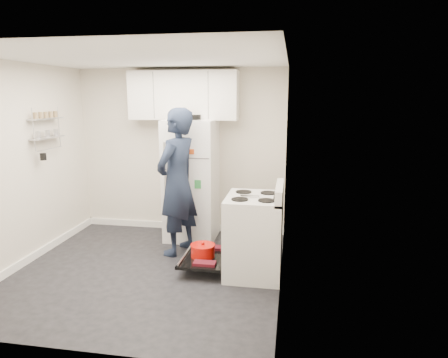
% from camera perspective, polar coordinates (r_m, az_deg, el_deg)
% --- Properties ---
extents(room, '(3.21, 3.21, 2.51)m').
position_cam_1_polar(room, '(4.76, -11.53, 0.84)').
color(room, black).
rests_on(room, ground).
extents(electric_range, '(0.66, 0.76, 1.10)m').
position_cam_1_polar(electric_range, '(4.78, 4.16, -8.12)').
color(electric_range, silver).
rests_on(electric_range, ground).
extents(open_oven_door, '(0.55, 0.70, 0.23)m').
position_cam_1_polar(open_oven_door, '(4.97, -2.88, -10.71)').
color(open_oven_door, black).
rests_on(open_oven_door, ground).
extents(refrigerator, '(0.72, 0.74, 1.83)m').
position_cam_1_polar(refrigerator, '(5.88, -4.67, -0.07)').
color(refrigerator, white).
rests_on(refrigerator, ground).
extents(upper_cabinets, '(1.60, 0.33, 0.70)m').
position_cam_1_polar(upper_cabinets, '(5.97, -5.78, 11.81)').
color(upper_cabinets, silver).
rests_on(upper_cabinets, room).
extents(wall_shelf_rack, '(0.14, 0.60, 0.61)m').
position_cam_1_polar(wall_shelf_rack, '(5.79, -24.02, 6.66)').
color(wall_shelf_rack, '#B2B2B7').
rests_on(wall_shelf_rack, room).
extents(person, '(0.68, 0.83, 1.95)m').
position_cam_1_polar(person, '(5.30, -6.71, -0.47)').
color(person, '#171F33').
rests_on(person, ground).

